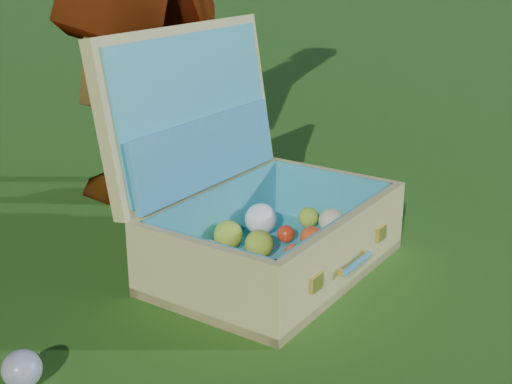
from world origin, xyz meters
name	(u,v)px	position (x,y,z in m)	size (l,w,h in m)	color
ground	(244,273)	(0.00, 0.00, 0.00)	(60.00, 60.00, 0.00)	#215114
stray_ball	(22,369)	(-0.64, -0.16, 0.04)	(0.08, 0.08, 0.08)	teal
suitcase	(248,202)	(0.05, 0.05, 0.18)	(0.80, 0.73, 0.62)	#C9BC6C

